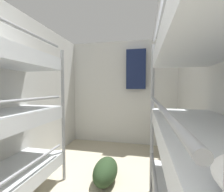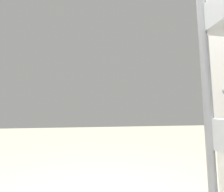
{
  "view_description": "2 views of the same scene",
  "coord_description": "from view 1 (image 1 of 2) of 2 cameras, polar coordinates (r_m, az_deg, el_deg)",
  "views": [
    {
      "loc": [
        0.53,
        0.42,
        1.35
      ],
      "look_at": [
        0.01,
        2.79,
        1.23
      ],
      "focal_mm": 24.0,
      "sensor_mm": 36.0,
      "label": 1
    },
    {
      "loc": [
        0.05,
        1.32,
        1.14
      ],
      "look_at": [
        -0.07,
        0.6,
        1.21
      ],
      "focal_mm": 24.0,
      "sensor_mm": 36.0,
      "label": 2
    }
  ],
  "objects": [
    {
      "name": "hanging_coat",
      "position": [
        3.52,
        9.13,
        9.98
      ],
      "size": [
        0.44,
        0.12,
        0.9
      ],
      "color": "#192347"
    },
    {
      "name": "bunk_stack_right_near",
      "position": [
        1.13,
        34.11,
        -14.48
      ],
      "size": [
        0.66,
        1.84,
        1.93
      ],
      "color": "gray",
      "rests_on": "ground_plane"
    },
    {
      "name": "wall_back",
      "position": [
        3.68,
        4.04,
        1.25
      ],
      "size": [
        2.64,
        0.06,
        2.48
      ],
      "color": "silver",
      "rests_on": "ground_plane"
    },
    {
      "name": "wall_left",
      "position": [
        2.42,
        -36.33,
        -0.21
      ],
      "size": [
        0.06,
        4.15,
        2.48
      ],
      "color": "silver",
      "rests_on": "ground_plane"
    },
    {
      "name": "duffel_bag",
      "position": [
        2.4,
        -2.49,
        -26.68
      ],
      "size": [
        0.33,
        0.6,
        0.33
      ],
      "color": "#23381E",
      "rests_on": "ground_plane"
    }
  ]
}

